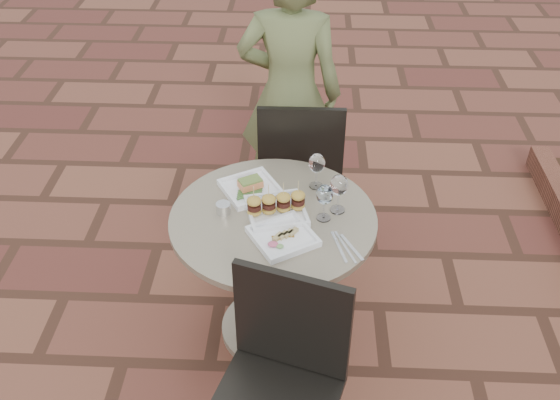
{
  "coord_description": "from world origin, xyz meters",
  "views": [
    {
      "loc": [
        0.01,
        -1.86,
        2.42
      ],
      "look_at": [
        -0.09,
        0.24,
        0.82
      ],
      "focal_mm": 40.0,
      "sensor_mm": 36.0,
      "label": 1
    }
  ],
  "objects_px": {
    "chair_near": "(282,370)",
    "plate_tuna": "(283,236)",
    "plate_salmon": "(250,188)",
    "diner": "(290,94)",
    "plate_sliders": "(276,207)",
    "chair_far": "(301,161)",
    "cafe_table": "(273,258)"
  },
  "relations": [
    {
      "from": "cafe_table",
      "to": "chair_near",
      "type": "height_order",
      "value": "chair_near"
    },
    {
      "from": "plate_salmon",
      "to": "cafe_table",
      "type": "bearing_deg",
      "value": -57.89
    },
    {
      "from": "cafe_table",
      "to": "plate_salmon",
      "type": "relative_size",
      "value": 2.81
    },
    {
      "from": "cafe_table",
      "to": "chair_near",
      "type": "bearing_deg",
      "value": -84.2
    },
    {
      "from": "chair_far",
      "to": "diner",
      "type": "relative_size",
      "value": 0.58
    },
    {
      "from": "chair_far",
      "to": "plate_sliders",
      "type": "height_order",
      "value": "chair_far"
    },
    {
      "from": "diner",
      "to": "plate_salmon",
      "type": "distance_m",
      "value": 0.83
    },
    {
      "from": "diner",
      "to": "chair_far",
      "type": "bearing_deg",
      "value": 107.62
    },
    {
      "from": "chair_near",
      "to": "plate_sliders",
      "type": "bearing_deg",
      "value": 111.89
    },
    {
      "from": "chair_near",
      "to": "plate_tuna",
      "type": "xyz_separation_m",
      "value": [
        -0.02,
        0.52,
        0.19
      ]
    },
    {
      "from": "plate_salmon",
      "to": "plate_tuna",
      "type": "xyz_separation_m",
      "value": [
        0.16,
        -0.33,
        -0.0
      ]
    },
    {
      "from": "plate_salmon",
      "to": "plate_sliders",
      "type": "height_order",
      "value": "plate_sliders"
    },
    {
      "from": "chair_far",
      "to": "diner",
      "type": "height_order",
      "value": "diner"
    },
    {
      "from": "chair_far",
      "to": "chair_near",
      "type": "height_order",
      "value": "same"
    },
    {
      "from": "plate_sliders",
      "to": "diner",
      "type": "bearing_deg",
      "value": 88.47
    },
    {
      "from": "diner",
      "to": "plate_sliders",
      "type": "height_order",
      "value": "diner"
    },
    {
      "from": "diner",
      "to": "plate_salmon",
      "type": "xyz_separation_m",
      "value": [
        -0.15,
        -0.82,
        -0.05
      ]
    },
    {
      "from": "plate_sliders",
      "to": "plate_tuna",
      "type": "distance_m",
      "value": 0.17
    },
    {
      "from": "diner",
      "to": "plate_tuna",
      "type": "height_order",
      "value": "diner"
    },
    {
      "from": "cafe_table",
      "to": "diner",
      "type": "relative_size",
      "value": 0.57
    },
    {
      "from": "diner",
      "to": "plate_salmon",
      "type": "height_order",
      "value": "diner"
    },
    {
      "from": "diner",
      "to": "plate_sliders",
      "type": "xyz_separation_m",
      "value": [
        -0.03,
        -0.98,
        -0.03
      ]
    },
    {
      "from": "chair_far",
      "to": "chair_near",
      "type": "distance_m",
      "value": 1.37
    },
    {
      "from": "cafe_table",
      "to": "plate_tuna",
      "type": "height_order",
      "value": "plate_tuna"
    },
    {
      "from": "chair_far",
      "to": "plate_salmon",
      "type": "bearing_deg",
      "value": 67.0
    },
    {
      "from": "plate_salmon",
      "to": "plate_tuna",
      "type": "distance_m",
      "value": 0.36
    },
    {
      "from": "chair_near",
      "to": "diner",
      "type": "bearing_deg",
      "value": 108.3
    },
    {
      "from": "chair_far",
      "to": "chair_near",
      "type": "bearing_deg",
      "value": 88.09
    },
    {
      "from": "chair_far",
      "to": "plate_sliders",
      "type": "xyz_separation_m",
      "value": [
        -0.1,
        -0.69,
        0.22
      ]
    },
    {
      "from": "chair_far",
      "to": "diner",
      "type": "bearing_deg",
      "value": -76.75
    },
    {
      "from": "chair_near",
      "to": "plate_salmon",
      "type": "relative_size",
      "value": 2.91
    },
    {
      "from": "plate_tuna",
      "to": "plate_sliders",
      "type": "bearing_deg",
      "value": 102.13
    }
  ]
}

